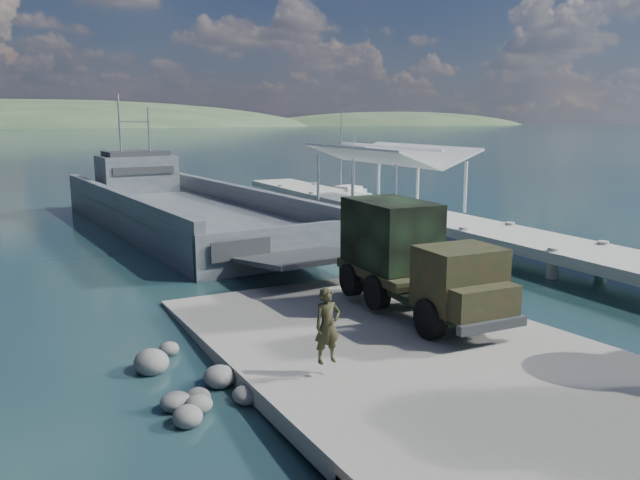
{
  "coord_description": "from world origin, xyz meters",
  "views": [
    {
      "loc": [
        -10.06,
        -15.25,
        6.99
      ],
      "look_at": [
        0.83,
        6.0,
        2.33
      ],
      "focal_mm": 35.0,
      "sensor_mm": 36.0,
      "label": 1
    }
  ],
  "objects_px": {
    "military_truck": "(411,258)",
    "sailboat_far": "(355,195)",
    "soldier": "(327,340)",
    "sailboat_near": "(342,195)",
    "landing_craft": "(180,217)",
    "pier": "(396,202)"
  },
  "relations": [
    {
      "from": "pier",
      "to": "soldier",
      "type": "relative_size",
      "value": 22.69
    },
    {
      "from": "pier",
      "to": "landing_craft",
      "type": "bearing_deg",
      "value": 157.62
    },
    {
      "from": "soldier",
      "to": "sailboat_far",
      "type": "xyz_separation_m",
      "value": [
        20.84,
        34.36,
        -1.17
      ]
    },
    {
      "from": "sailboat_near",
      "to": "sailboat_far",
      "type": "bearing_deg",
      "value": 4.18
    },
    {
      "from": "sailboat_near",
      "to": "military_truck",
      "type": "bearing_deg",
      "value": -123.07
    },
    {
      "from": "military_truck",
      "to": "sailboat_far",
      "type": "bearing_deg",
      "value": 65.25
    },
    {
      "from": "military_truck",
      "to": "sailboat_far",
      "type": "distance_m",
      "value": 34.34
    },
    {
      "from": "pier",
      "to": "soldier",
      "type": "height_order",
      "value": "pier"
    },
    {
      "from": "pier",
      "to": "military_truck",
      "type": "bearing_deg",
      "value": -122.53
    },
    {
      "from": "landing_craft",
      "to": "sailboat_near",
      "type": "distance_m",
      "value": 18.19
    },
    {
      "from": "military_truck",
      "to": "pier",
      "type": "bearing_deg",
      "value": 59.77
    },
    {
      "from": "landing_craft",
      "to": "sailboat_near",
      "type": "xyz_separation_m",
      "value": [
        16.37,
        7.93,
        -0.37
      ]
    },
    {
      "from": "pier",
      "to": "sailboat_far",
      "type": "xyz_separation_m",
      "value": [
        4.79,
        13.61,
        -1.3
      ]
    },
    {
      "from": "pier",
      "to": "landing_craft",
      "type": "distance_m",
      "value": 14.12
    },
    {
      "from": "landing_craft",
      "to": "soldier",
      "type": "bearing_deg",
      "value": -101.59
    },
    {
      "from": "landing_craft",
      "to": "military_truck",
      "type": "distance_m",
      "value": 22.45
    },
    {
      "from": "military_truck",
      "to": "soldier",
      "type": "distance_m",
      "value": 6.55
    },
    {
      "from": "soldier",
      "to": "sailboat_near",
      "type": "distance_m",
      "value": 39.19
    },
    {
      "from": "soldier",
      "to": "sailboat_near",
      "type": "xyz_separation_m",
      "value": [
        19.39,
        34.04,
        -1.06
      ]
    },
    {
      "from": "pier",
      "to": "soldier",
      "type": "xyz_separation_m",
      "value": [
        -16.05,
        -20.75,
        -0.13
      ]
    },
    {
      "from": "landing_craft",
      "to": "military_truck",
      "type": "xyz_separation_m",
      "value": [
        2.24,
        -22.29,
        1.53
      ]
    },
    {
      "from": "military_truck",
      "to": "sailboat_near",
      "type": "distance_m",
      "value": 33.41
    }
  ]
}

